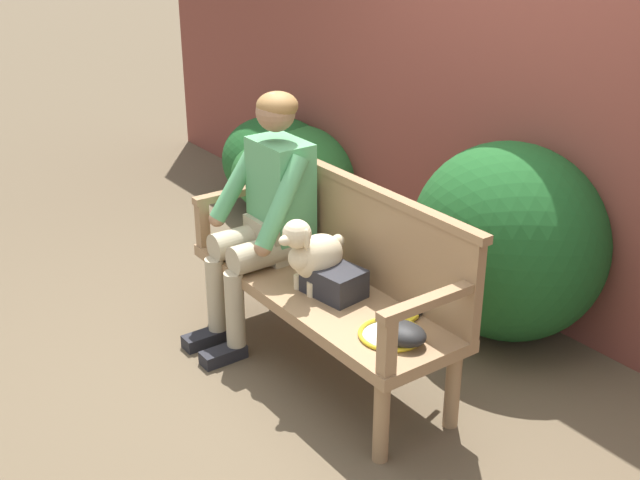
{
  "coord_description": "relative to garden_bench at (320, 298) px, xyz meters",
  "views": [
    {
      "loc": [
        2.83,
        -2.02,
        2.25
      ],
      "look_at": [
        0.0,
        0.0,
        0.72
      ],
      "focal_mm": 44.9,
      "sensor_mm": 36.0,
      "label": 1
    }
  ],
  "objects": [
    {
      "name": "dog_on_bench",
      "position": [
        -0.0,
        -0.05,
        0.25
      ],
      "size": [
        0.2,
        0.39,
        0.39
      ],
      "color": "beige",
      "rests_on": "garden_bench"
    },
    {
      "name": "garden_bench",
      "position": [
        0.0,
        0.0,
        0.0
      ],
      "size": [
        1.62,
        0.53,
        0.47
      ],
      "color": "#93704C",
      "rests_on": "ground"
    },
    {
      "name": "bench_armrest_left_end",
      "position": [
        -0.77,
        -0.09,
        0.26
      ],
      "size": [
        0.06,
        0.53,
        0.28
      ],
      "color": "#93704C",
      "rests_on": "garden_bench"
    },
    {
      "name": "person_seated",
      "position": [
        -0.45,
        -0.02,
        0.33
      ],
      "size": [
        0.56,
        0.67,
        1.34
      ],
      "color": "black",
      "rests_on": "ground"
    },
    {
      "name": "hedge_bush_far_right",
      "position": [
        0.26,
        1.04,
        0.13
      ],
      "size": [
        1.09,
        0.98,
        1.06
      ],
      "primitive_type": "ellipsoid",
      "color": "#194C1E",
      "rests_on": "ground"
    },
    {
      "name": "brick_garden_fence",
      "position": [
        0.0,
        1.44,
        0.71
      ],
      "size": [
        8.0,
        0.3,
        2.23
      ],
      "primitive_type": "cube",
      "color": "brown",
      "rests_on": "ground"
    },
    {
      "name": "bench_armrest_right_end",
      "position": [
        0.77,
        -0.09,
        0.26
      ],
      "size": [
        0.06,
        0.53,
        0.28
      ],
      "color": "#93704C",
      "rests_on": "garden_bench"
    },
    {
      "name": "tennis_racket",
      "position": [
        0.55,
        0.01,
        0.07
      ],
      "size": [
        0.36,
        0.58,
        0.03
      ],
      "color": "yellow",
      "rests_on": "garden_bench"
    },
    {
      "name": "baseball_glove",
      "position": [
        0.63,
        -0.02,
        0.11
      ],
      "size": [
        0.26,
        0.22,
        0.09
      ],
      "primitive_type": "ellipsoid",
      "rotation": [
        0.0,
        0.0,
        0.25
      ],
      "color": "black",
      "rests_on": "garden_bench"
    },
    {
      "name": "hedge_bush_mid_left",
      "position": [
        -1.81,
        1.05,
        -0.06
      ],
      "size": [
        1.03,
        0.88,
        0.68
      ],
      "primitive_type": "ellipsoid",
      "color": "#286B2D",
      "rests_on": "ground"
    },
    {
      "name": "hedge_bush_mid_right",
      "position": [
        -1.97,
        1.04,
        -0.05
      ],
      "size": [
        1.1,
        0.76,
        0.71
      ],
      "primitive_type": "ellipsoid",
      "color": "#194C1E",
      "rests_on": "ground"
    },
    {
      "name": "sports_bag",
      "position": [
        0.1,
        0.01,
        0.13
      ],
      "size": [
        0.3,
        0.24,
        0.14
      ],
      "primitive_type": "cube",
      "rotation": [
        0.0,
        0.0,
        0.14
      ],
      "color": "#232328",
      "rests_on": "garden_bench"
    },
    {
      "name": "bench_backrest",
      "position": [
        0.0,
        0.24,
        0.31
      ],
      "size": [
        1.66,
        0.06,
        0.5
      ],
      "color": "#93704C",
      "rests_on": "garden_bench"
    },
    {
      "name": "ground_plane",
      "position": [
        0.0,
        0.0,
        -0.4
      ],
      "size": [
        40.0,
        40.0,
        0.0
      ],
      "primitive_type": "plane",
      "color": "brown"
    }
  ]
}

